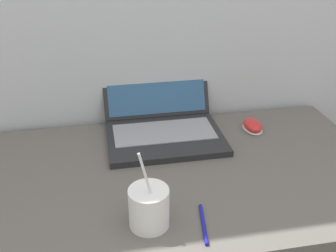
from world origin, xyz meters
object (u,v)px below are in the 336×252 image
object	(u,v)px
pen	(203,224)
drink_cup	(149,207)
laptop	(162,120)
computer_mouse	(253,126)

from	to	relation	value
pen	drink_cup	bearing A→B (deg)	167.33
pen	laptop	bearing A→B (deg)	92.13
drink_cup	laptop	bearing A→B (deg)	76.37
laptop	computer_mouse	world-z (taller)	laptop
laptop	drink_cup	distance (m)	0.44
laptop	computer_mouse	bearing A→B (deg)	-6.69
laptop	pen	world-z (taller)	laptop
computer_mouse	laptop	bearing A→B (deg)	173.31
drink_cup	computer_mouse	distance (m)	0.57
drink_cup	computer_mouse	xyz separation A→B (m)	(0.40, 0.39, -0.04)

